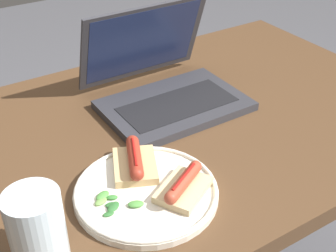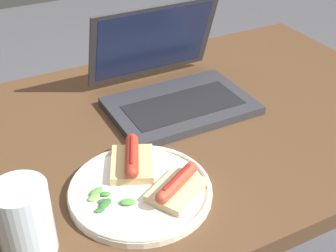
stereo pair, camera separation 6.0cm
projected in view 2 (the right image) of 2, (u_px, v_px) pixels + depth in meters
The scene contains 7 objects.
desk at pixel (140, 167), 0.99m from camera, with size 1.30×0.71×0.70m.
laptop at pixel (172, 87), 1.03m from camera, with size 0.30×0.27×0.20m.
plate at pixel (140, 190), 0.79m from camera, with size 0.24×0.24×0.02m.
sausage_toast_left at pixel (132, 160), 0.83m from camera, with size 0.11×0.12×0.04m.
sausage_toast_middle at pixel (177, 187), 0.77m from camera, with size 0.12×0.11×0.04m.
salad_pile at pixel (106, 199), 0.76m from camera, with size 0.07×0.07×0.01m.
drinking_glass at pixel (25, 220), 0.66m from camera, with size 0.08×0.08×0.12m.
Camera 2 is at (-0.31, -0.71, 1.23)m, focal length 50.00 mm.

